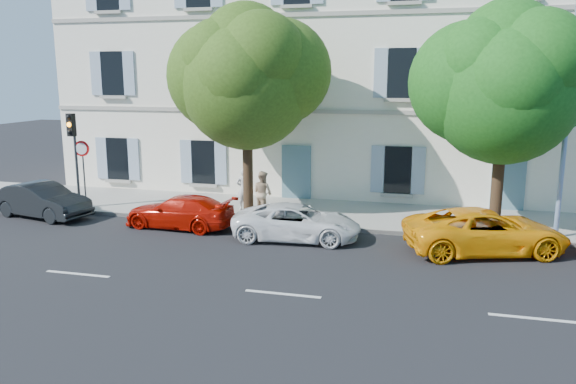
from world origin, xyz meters
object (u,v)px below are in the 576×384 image
(road_sign, at_px, (83,160))
(street_lamp, at_px, (570,100))
(car_white_coupe, at_px, (297,222))
(traffic_light, at_px, (73,140))
(car_dark_sedan, at_px, (42,200))
(pedestrian_b, at_px, (263,193))
(pedestrian_a, at_px, (244,189))
(tree_left, at_px, (247,84))
(car_yellow_supercar, at_px, (485,231))
(tree_right, at_px, (504,91))
(car_red_coupe, at_px, (180,212))

(road_sign, height_order, street_lamp, street_lamp)
(car_white_coupe, relative_size, traffic_light, 1.12)
(car_dark_sedan, xyz_separation_m, pedestrian_b, (8.48, 2.01, 0.33))
(car_dark_sedan, relative_size, pedestrian_a, 2.45)
(car_dark_sedan, relative_size, tree_left, 0.53)
(car_yellow_supercar, xyz_separation_m, pedestrian_a, (-9.05, 3.08, 0.30))
(tree_left, height_order, tree_right, tree_left)
(car_red_coupe, height_order, road_sign, road_sign)
(car_red_coupe, relative_size, street_lamp, 0.51)
(tree_left, bearing_deg, car_white_coupe, -45.65)
(car_white_coupe, distance_m, traffic_light, 10.09)
(pedestrian_a, bearing_deg, car_yellow_supercar, 137.74)
(car_yellow_supercar, xyz_separation_m, pedestrian_b, (-8.07, 2.46, 0.31))
(tree_right, distance_m, traffic_light, 16.38)
(car_red_coupe, relative_size, traffic_light, 1.06)
(tree_left, relative_size, tree_right, 1.04)
(road_sign, relative_size, pedestrian_a, 1.64)
(car_red_coupe, xyz_separation_m, pedestrian_b, (2.56, 2.08, 0.41))
(car_white_coupe, relative_size, street_lamp, 0.54)
(traffic_light, height_order, pedestrian_b, traffic_light)
(tree_right, relative_size, pedestrian_b, 4.37)
(car_red_coupe, distance_m, tree_left, 5.45)
(car_yellow_supercar, distance_m, pedestrian_b, 8.44)
(car_dark_sedan, bearing_deg, traffic_light, -21.70)
(traffic_light, bearing_deg, car_red_coupe, -13.61)
(car_white_coupe, distance_m, tree_right, 8.17)
(road_sign, height_order, pedestrian_a, road_sign)
(tree_left, distance_m, road_sign, 7.48)
(car_red_coupe, distance_m, pedestrian_a, 3.15)
(road_sign, bearing_deg, street_lamp, -0.30)
(car_dark_sedan, height_order, tree_left, tree_left)
(tree_left, relative_size, pedestrian_b, 4.54)
(street_lamp, distance_m, pedestrian_b, 11.16)
(car_dark_sedan, bearing_deg, car_white_coupe, -80.69)
(traffic_light, relative_size, street_lamp, 0.48)
(street_lamp, height_order, pedestrian_b, street_lamp)
(traffic_light, height_order, road_sign, traffic_light)
(pedestrian_b, bearing_deg, tree_left, 14.14)
(street_lamp, relative_size, pedestrian_a, 4.79)
(pedestrian_a, bearing_deg, car_dark_sedan, -4.10)
(street_lamp, bearing_deg, tree_right, 169.79)
(car_white_coupe, xyz_separation_m, street_lamp, (8.53, 1.74, 4.13))
(car_white_coupe, relative_size, road_sign, 1.57)
(car_dark_sedan, height_order, car_white_coupe, car_dark_sedan)
(car_white_coupe, xyz_separation_m, tree_right, (6.58, 2.10, 4.38))
(tree_right, xyz_separation_m, traffic_light, (-16.24, -0.42, -2.03))
(traffic_light, bearing_deg, car_dark_sedan, -123.75)
(tree_right, distance_m, pedestrian_b, 9.43)
(road_sign, distance_m, pedestrian_b, 7.55)
(road_sign, bearing_deg, tree_right, 0.92)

